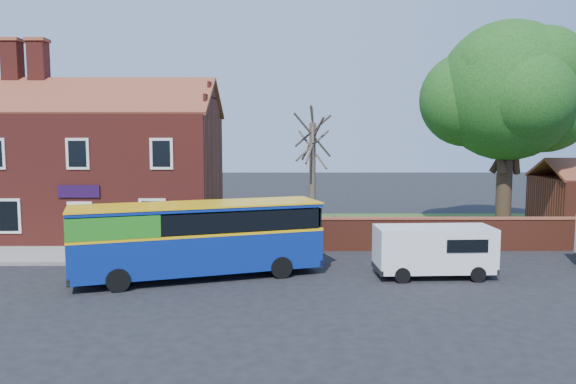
{
  "coord_description": "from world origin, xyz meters",
  "views": [
    {
      "loc": [
        2.93,
        -19.34,
        5.59
      ],
      "look_at": [
        3.04,
        5.0,
        3.02
      ],
      "focal_mm": 35.0,
      "sensor_mm": 36.0,
      "label": 1
    }
  ],
  "objects": [
    {
      "name": "ground",
      "position": [
        0.0,
        0.0,
        0.0
      ],
      "size": [
        120.0,
        120.0,
        0.0
      ],
      "primitive_type": "plane",
      "color": "black",
      "rests_on": "ground"
    },
    {
      "name": "bus",
      "position": [
        -0.74,
        1.91,
        1.64
      ],
      "size": [
        9.75,
        5.2,
        2.89
      ],
      "rotation": [
        0.0,
        0.0,
        0.31
      ],
      "color": "navy",
      "rests_on": "ground"
    },
    {
      "name": "pavement",
      "position": [
        -7.0,
        5.75,
        0.06
      ],
      "size": [
        18.0,
        3.5,
        0.12
      ],
      "primitive_type": "cube",
      "color": "gray",
      "rests_on": "ground"
    },
    {
      "name": "grass_strip",
      "position": [
        13.0,
        13.0,
        0.02
      ],
      "size": [
        26.0,
        12.0,
        0.04
      ],
      "primitive_type": "cube",
      "color": "#426B28",
      "rests_on": "ground"
    },
    {
      "name": "shop_building",
      "position": [
        -7.02,
        11.5,
        3.41
      ],
      "size": [
        12.3,
        8.13,
        10.5
      ],
      "color": "maroon",
      "rests_on": "ground"
    },
    {
      "name": "boundary_wall",
      "position": [
        13.0,
        7.0,
        0.81
      ],
      "size": [
        22.0,
        0.38,
        1.6
      ],
      "color": "maroon",
      "rests_on": "ground"
    },
    {
      "name": "van_near",
      "position": [
        8.71,
        2.07,
        1.1
      ],
      "size": [
        4.57,
        2.05,
        1.97
      ],
      "rotation": [
        0.0,
        0.0,
        0.04
      ],
      "color": "white",
      "rests_on": "ground"
    },
    {
      "name": "large_tree",
      "position": [
        15.11,
        11.67,
        7.61
      ],
      "size": [
        9.53,
        7.54,
        11.63
      ],
      "color": "black",
      "rests_on": "ground"
    },
    {
      "name": "kerb",
      "position": [
        -7.0,
        4.0,
        0.07
      ],
      "size": [
        18.0,
        0.15,
        0.14
      ],
      "primitive_type": "cube",
      "color": "slate",
      "rests_on": "ground"
    },
    {
      "name": "bare_tree",
      "position": [
        4.39,
        11.09,
        3.43
      ],
      "size": [
        2.51,
        2.99,
        6.69
      ],
      "color": "#4C4238",
      "rests_on": "ground"
    }
  ]
}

